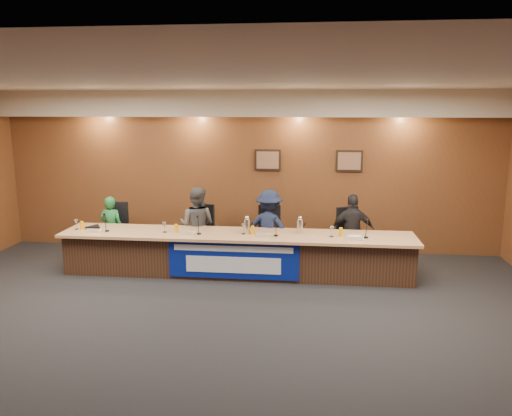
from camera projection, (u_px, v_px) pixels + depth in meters
The scene contains 39 objects.
floor at pixel (210, 334), 6.46m from camera, with size 10.00×10.00×0.00m, color black.
ceiling at pixel (205, 80), 5.82m from camera, with size 10.00×8.00×0.04m, color silver.
wall_back at pixel (248, 172), 10.04m from camera, with size 10.00×0.04×3.20m, color brown.
soffit at pixel (246, 104), 9.52m from camera, with size 10.00×0.50×0.50m, color beige.
dais_body at pixel (237, 255), 8.73m from camera, with size 6.00×0.80×0.70m, color #3B2417.
dais_top at pixel (236, 235), 8.60m from camera, with size 6.10×0.95×0.05m, color tan.
banner at pixel (233, 260), 8.32m from camera, with size 2.20×0.02×0.65m, color navy.
banner_text_upper at pixel (233, 249), 8.27m from camera, with size 2.00×0.01×0.10m, color silver.
banner_text_lower at pixel (233, 265), 8.32m from camera, with size 1.60×0.01×0.28m, color silver.
wall_photo_left at pixel (268, 160), 9.91m from camera, with size 0.52×0.04×0.42m, color black.
wall_photo_right at pixel (349, 161), 9.74m from camera, with size 0.52×0.04×0.42m, color black.
panelist_a at pixel (112, 228), 9.48m from camera, with size 0.45×0.30×1.24m, color #1A622E.
panelist_b at pixel (197, 225), 9.28m from camera, with size 0.70×0.55×1.44m, color #45464A.
panelist_c at pixel (269, 228), 9.14m from camera, with size 0.92×0.53×1.42m, color #111A36.
panelist_d at pixel (353, 232), 8.98m from camera, with size 0.80×0.33×1.37m, color black.
office_chair_a at pixel (114, 234), 9.61m from camera, with size 0.48×0.48×0.08m, color black.
office_chair_b at pixel (198, 237), 9.43m from camera, with size 0.48×0.48×0.08m, color black.
office_chair_c at pixel (270, 239), 9.28m from camera, with size 0.48×0.48×0.08m, color black.
office_chair_d at pixel (352, 241), 9.12m from camera, with size 0.48×0.48×0.08m, color black.
nameplate_a at pixel (93, 230), 8.63m from camera, with size 0.24×0.06×0.09m, color white.
microphone_a at pixel (107, 231), 8.73m from camera, with size 0.07×0.07×0.02m, color black.
juice_glass_a at pixel (82, 225), 8.84m from camera, with size 0.06×0.06×0.15m, color #F1A800.
water_glass_a at pixel (76, 225), 8.84m from camera, with size 0.08×0.08×0.18m, color silver.
nameplate_b at pixel (187, 232), 8.47m from camera, with size 0.24×0.06×0.09m, color white.
microphone_b at pixel (199, 234), 8.53m from camera, with size 0.07×0.07×0.02m, color black.
juice_glass_b at pixel (176, 228), 8.63m from camera, with size 0.06×0.06×0.15m, color #F1A800.
water_glass_b at pixel (165, 227), 8.64m from camera, with size 0.08×0.08×0.18m, color silver.
nameplate_c at pixel (263, 235), 8.32m from camera, with size 0.24×0.06×0.09m, color white.
microphone_c at pixel (276, 235), 8.42m from camera, with size 0.07×0.07×0.02m, color black.
juice_glass_c at pixel (253, 230), 8.51m from camera, with size 0.06×0.06×0.15m, color #F1A800.
water_glass_c at pixel (243, 229), 8.53m from camera, with size 0.08×0.08×0.18m, color silver.
nameplate_d at pixel (355, 238), 8.11m from camera, with size 0.24×0.06×0.09m, color white.
microphone_d at pixel (366, 237), 8.29m from camera, with size 0.07×0.07×0.02m, color black.
juice_glass_d at pixel (341, 232), 8.38m from camera, with size 0.06×0.06×0.15m, color #F1A800.
water_glass_d at pixel (332, 232), 8.35m from camera, with size 0.08×0.08×0.18m, color silver.
carafe_mid at pixel (247, 226), 8.55m from camera, with size 0.11×0.11×0.26m, color silver.
carafe_right at pixel (300, 226), 8.56m from camera, with size 0.11×0.11×0.25m, color silver.
speakerphone at pixel (94, 227), 8.92m from camera, with size 0.32×0.32×0.05m, color black.
paper_stack at pixel (356, 237), 8.33m from camera, with size 0.22×0.30×0.01m, color white.
Camera 1 is at (1.25, -5.90, 2.90)m, focal length 35.00 mm.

